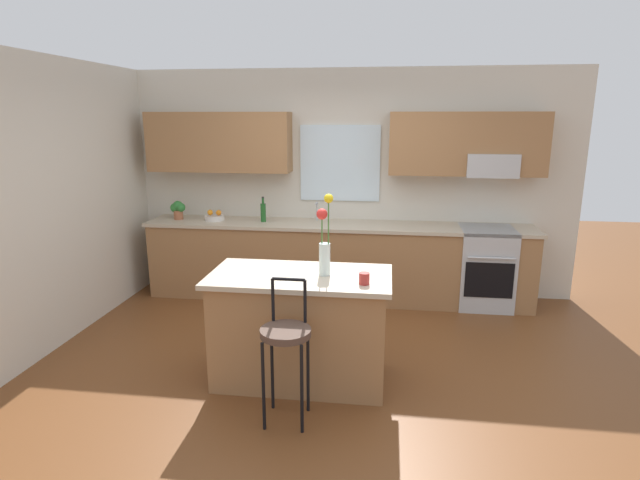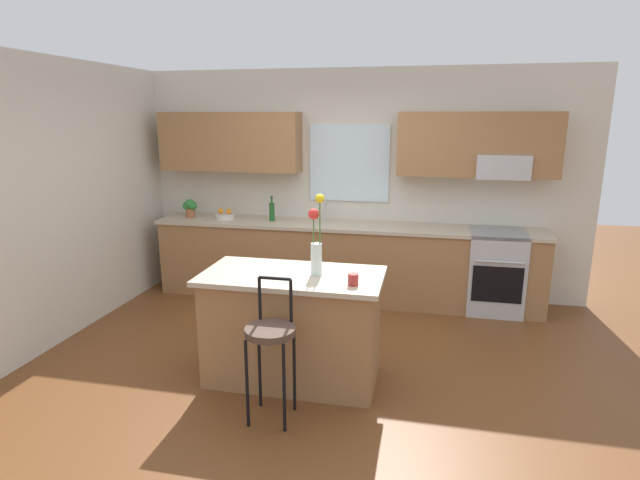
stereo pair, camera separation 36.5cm
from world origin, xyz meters
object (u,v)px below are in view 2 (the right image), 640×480
at_px(oven_range, 494,271).
at_px(flower_vase, 316,243).
at_px(bar_stool_near, 271,337).
at_px(mug_ceramic, 353,279).
at_px(potted_plant_small, 190,207).
at_px(kitchen_island, 293,326).
at_px(bottle_olive_oil, 272,211).
at_px(fruit_bowl_oranges, 225,216).

relative_size(oven_range, flower_vase, 1.40).
bearing_deg(flower_vase, oven_range, 50.49).
bearing_deg(oven_range, bar_stool_near, -125.28).
xyz_separation_m(oven_range, mug_ceramic, (-1.29, -2.14, 0.51)).
height_order(mug_ceramic, potted_plant_small, potted_plant_small).
xyz_separation_m(kitchen_island, bottle_olive_oil, (-0.79, 1.99, 0.58)).
xyz_separation_m(bar_stool_near, bottle_olive_oil, (-0.79, 2.58, 0.40)).
bearing_deg(flower_vase, bottle_olive_oil, 116.58).
xyz_separation_m(bar_stool_near, potted_plant_small, (-1.86, 2.58, 0.42)).
relative_size(kitchen_island, bottle_olive_oil, 4.85).
distance_m(bar_stool_near, mug_ceramic, 0.74).
bearing_deg(fruit_bowl_oranges, bar_stool_near, -61.49).
bearing_deg(bottle_olive_oil, flower_vase, -63.42).
bearing_deg(mug_ceramic, oven_range, 58.98).
bearing_deg(potted_plant_small, kitchen_island, -46.85).
height_order(mug_ceramic, bottle_olive_oil, bottle_olive_oil).
height_order(oven_range, bar_stool_near, bar_stool_near).
xyz_separation_m(fruit_bowl_oranges, potted_plant_small, (-0.46, 0.00, 0.09)).
xyz_separation_m(oven_range, fruit_bowl_oranges, (-3.21, 0.02, 0.50)).
relative_size(kitchen_island, mug_ceramic, 16.21).
height_order(flower_vase, fruit_bowl_oranges, flower_vase).
bearing_deg(potted_plant_small, oven_range, -0.39).
relative_size(fruit_bowl_oranges, potted_plant_small, 1.05).
xyz_separation_m(bottle_olive_oil, potted_plant_small, (-1.07, 0.00, 0.01)).
height_order(bottle_olive_oil, potted_plant_small, bottle_olive_oil).
distance_m(oven_range, fruit_bowl_oranges, 3.25).
height_order(flower_vase, bottle_olive_oil, flower_vase).
distance_m(bar_stool_near, potted_plant_small, 3.21).
height_order(kitchen_island, potted_plant_small, potted_plant_small).
distance_m(flower_vase, potted_plant_small, 2.86).
bearing_deg(fruit_bowl_oranges, oven_range, -0.44).
bearing_deg(fruit_bowl_oranges, kitchen_island, -54.80).
xyz_separation_m(kitchen_island, mug_ceramic, (0.52, -0.18, 0.50)).
xyz_separation_m(flower_vase, fruit_bowl_oranges, (-1.60, 1.98, -0.23)).
bearing_deg(oven_range, fruit_bowl_oranges, 179.56).
distance_m(mug_ceramic, fruit_bowl_oranges, 2.90).
xyz_separation_m(bar_stool_near, flower_vase, (0.20, 0.60, 0.55)).
bearing_deg(potted_plant_small, fruit_bowl_oranges, -0.06).
distance_m(flower_vase, fruit_bowl_oranges, 2.56).
bearing_deg(fruit_bowl_oranges, mug_ceramic, -48.42).
relative_size(bar_stool_near, flower_vase, 1.59).
bearing_deg(kitchen_island, potted_plant_small, 133.15).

